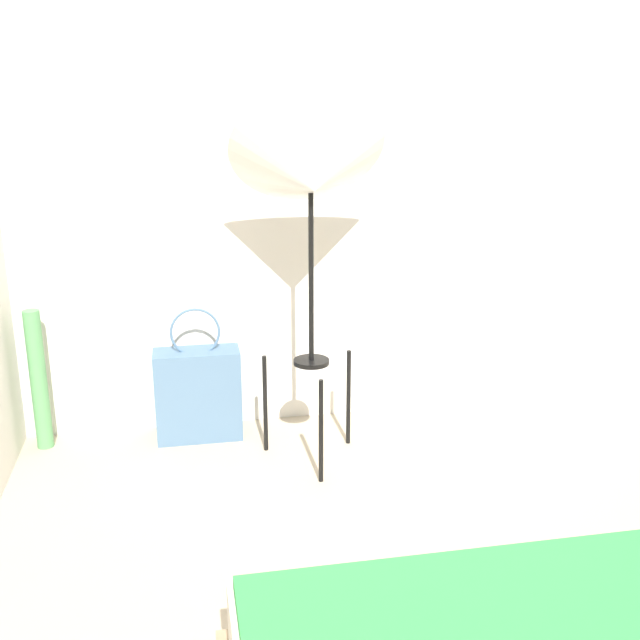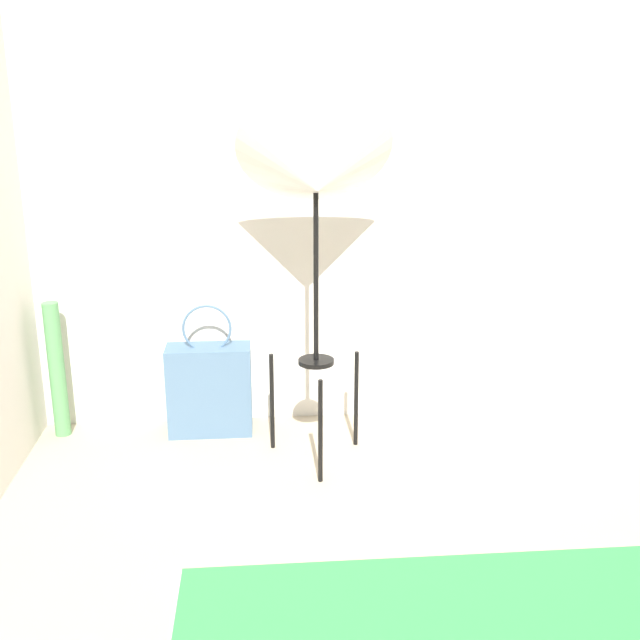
{
  "view_description": "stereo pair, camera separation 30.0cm",
  "coord_description": "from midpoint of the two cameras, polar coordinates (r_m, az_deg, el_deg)",
  "views": [
    {
      "loc": [
        -0.62,
        -1.37,
        1.57
      ],
      "look_at": [
        -0.09,
        1.46,
        0.71
      ],
      "focal_mm": 42.0,
      "sensor_mm": 36.0,
      "label": 1
    },
    {
      "loc": [
        -0.32,
        -1.41,
        1.57
      ],
      "look_at": [
        -0.09,
        1.46,
        0.71
      ],
      "focal_mm": 42.0,
      "sensor_mm": 36.0,
      "label": 2
    }
  ],
  "objects": [
    {
      "name": "photo_umbrella",
      "position": [
        3.09,
        2.51,
        11.21
      ],
      "size": [
        0.66,
        0.61,
        1.61
      ],
      "color": "black",
      "rests_on": "ground_plane"
    },
    {
      "name": "paper_roll",
      "position": [
        3.7,
        -17.26,
        -3.71
      ],
      "size": [
        0.08,
        0.08,
        0.66
      ],
      "color": "#56995B",
      "rests_on": "ground_plane"
    },
    {
      "name": "tote_bag",
      "position": [
        3.62,
        -6.07,
        -5.27
      ],
      "size": [
        0.4,
        0.17,
        0.64
      ],
      "color": "slate",
      "rests_on": "ground_plane"
    },
    {
      "name": "wall_back",
      "position": [
        3.57,
        2.93,
        12.3
      ],
      "size": [
        8.0,
        0.05,
        2.6
      ],
      "color": "silver",
      "rests_on": "ground_plane"
    }
  ]
}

